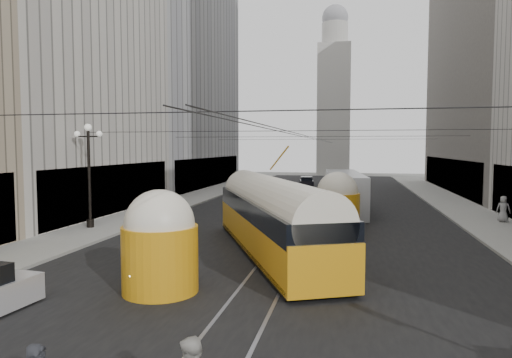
% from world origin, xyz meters
% --- Properties ---
extents(road, '(20.00, 85.00, 0.02)m').
position_xyz_m(road, '(0.00, 32.50, 0.00)').
color(road, black).
rests_on(road, ground).
extents(sidewalk_left, '(4.00, 72.00, 0.15)m').
position_xyz_m(sidewalk_left, '(-12.00, 36.00, 0.07)').
color(sidewalk_left, gray).
rests_on(sidewalk_left, ground).
extents(sidewalk_right, '(4.00, 72.00, 0.15)m').
position_xyz_m(sidewalk_right, '(12.00, 36.00, 0.07)').
color(sidewalk_right, gray).
rests_on(sidewalk_right, ground).
extents(rail_left, '(0.12, 85.00, 0.04)m').
position_xyz_m(rail_left, '(-0.75, 32.50, 0.00)').
color(rail_left, gray).
rests_on(rail_left, ground).
extents(rail_right, '(0.12, 85.00, 0.04)m').
position_xyz_m(rail_right, '(0.75, 32.50, 0.00)').
color(rail_right, gray).
rests_on(rail_right, ground).
extents(building_left_far, '(12.60, 28.60, 28.60)m').
position_xyz_m(building_left_far, '(-19.99, 48.00, 14.31)').
color(building_left_far, '#999999').
rests_on(building_left_far, ground).
extents(building_right_far, '(12.60, 32.60, 32.60)m').
position_xyz_m(building_right_far, '(20.00, 48.00, 16.31)').
color(building_right_far, '#514C47').
rests_on(building_right_far, ground).
extents(distant_tower, '(6.00, 6.00, 31.36)m').
position_xyz_m(distant_tower, '(0.00, 80.00, 14.97)').
color(distant_tower, '#B2AFA8').
rests_on(distant_tower, ground).
extents(lamppost_left_mid, '(1.86, 0.44, 6.37)m').
position_xyz_m(lamppost_left_mid, '(-12.60, 18.00, 3.74)').
color(lamppost_left_mid, black).
rests_on(lamppost_left_mid, sidewalk_left).
extents(catenary, '(25.00, 72.00, 0.23)m').
position_xyz_m(catenary, '(0.12, 31.49, 5.88)').
color(catenary, black).
rests_on(catenary, ground).
extents(streetcar, '(8.42, 15.55, 3.68)m').
position_xyz_m(streetcar, '(-0.50, 13.90, 1.80)').
color(streetcar, orange).
rests_on(streetcar, ground).
extents(city_bus, '(3.52, 12.16, 3.04)m').
position_xyz_m(city_bus, '(2.69, 29.56, 1.67)').
color(city_bus, '#AAACAF').
rests_on(city_bus, ground).
extents(sedan_white_far, '(3.36, 5.28, 1.55)m').
position_xyz_m(sedan_white_far, '(1.95, 42.27, 0.70)').
color(sedan_white_far, silver).
rests_on(sedan_white_far, ground).
extents(sedan_dark_far, '(2.20, 4.20, 1.26)m').
position_xyz_m(sedan_dark_far, '(-2.47, 52.20, 0.57)').
color(sedan_dark_far, black).
rests_on(sedan_dark_far, ground).
extents(pedestrian_sidewalk_right, '(0.97, 0.76, 1.73)m').
position_xyz_m(pedestrian_sidewalk_right, '(13.08, 25.34, 1.02)').
color(pedestrian_sidewalk_right, gray).
rests_on(pedestrian_sidewalk_right, sidewalk_right).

